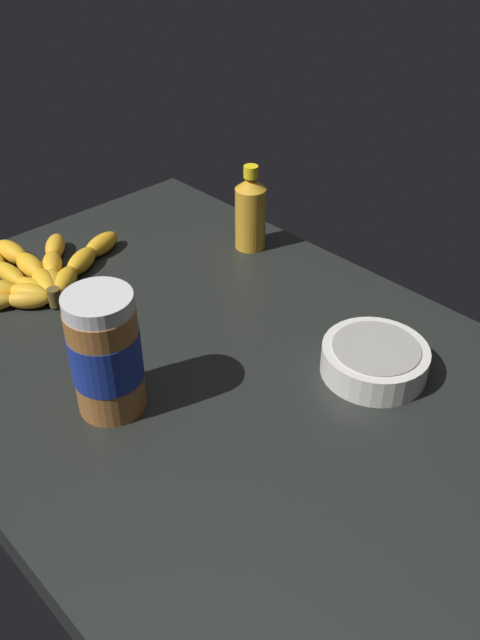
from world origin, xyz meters
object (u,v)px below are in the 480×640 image
Objects in this scene: peanut_butter_jar at (105,353)px; small_bowl at (374,359)px; banana_bunch at (32,274)px; honey_bottle at (250,212)px.

peanut_butter_jar reaches higher than small_bowl.
small_bowl is at bearing 22.99° from banana_bunch.
honey_bottle is at bearing 112.10° from peanut_butter_jar.
banana_bunch is 2.06× the size of peanut_butter_jar.
banana_bunch is 2.27× the size of honey_bottle.
peanut_butter_jar is 35.28cm from small_bowl.
small_bowl is (51.72, 21.95, 0.58)cm from banana_bunch.
banana_bunch is 37.81cm from honey_bottle.
banana_bunch is 33.89cm from peanut_butter_jar.
honey_bottle reaches higher than small_bowl.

